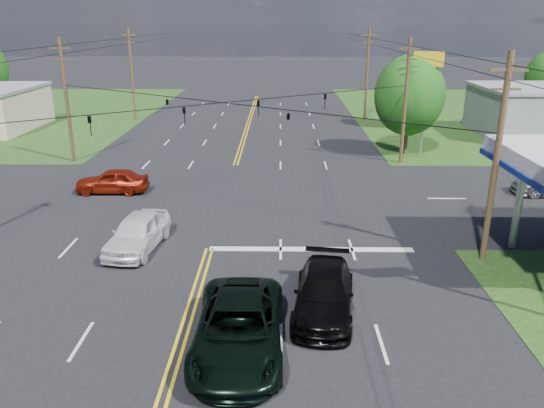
{
  "coord_description": "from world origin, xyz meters",
  "views": [
    {
      "loc": [
        3.43,
        -19.87,
        10.63
      ],
      "look_at": [
        3.05,
        6.0,
        1.67
      ],
      "focal_mm": 35.0,
      "sensor_mm": 36.0,
      "label": 1
    }
  ],
  "objects_px": {
    "pole_nw": "(66,99)",
    "pickup_white": "(137,232)",
    "suv_black": "(324,293)",
    "pole_se": "(497,158)",
    "tree_right_b": "(406,86)",
    "pole_ne": "(405,100)",
    "tree_right_a": "(409,95)",
    "pickup_dkgreen": "(239,328)",
    "pole_right_far": "(367,73)",
    "pole_left_far": "(132,73)"
  },
  "relations": [
    {
      "from": "tree_right_a",
      "to": "pickup_white",
      "type": "distance_m",
      "value": 26.88
    },
    {
      "from": "pole_se",
      "to": "pole_left_far",
      "type": "height_order",
      "value": "pole_left_far"
    },
    {
      "from": "pickup_white",
      "to": "pole_left_far",
      "type": "bearing_deg",
      "value": 112.33
    },
    {
      "from": "tree_right_a",
      "to": "pickup_white",
      "type": "height_order",
      "value": "tree_right_a"
    },
    {
      "from": "pole_se",
      "to": "pickup_white",
      "type": "height_order",
      "value": "pole_se"
    },
    {
      "from": "pole_se",
      "to": "pole_ne",
      "type": "bearing_deg",
      "value": 90.0
    },
    {
      "from": "pole_left_far",
      "to": "pickup_dkgreen",
      "type": "height_order",
      "value": "pole_left_far"
    },
    {
      "from": "pole_ne",
      "to": "tree_right_a",
      "type": "relative_size",
      "value": 1.16
    },
    {
      "from": "pole_right_far",
      "to": "tree_right_b",
      "type": "height_order",
      "value": "pole_right_far"
    },
    {
      "from": "pickup_dkgreen",
      "to": "pole_left_far",
      "type": "bearing_deg",
      "value": 108.54
    },
    {
      "from": "pole_nw",
      "to": "pole_ne",
      "type": "relative_size",
      "value": 1.0
    },
    {
      "from": "pole_se",
      "to": "tree_right_a",
      "type": "xyz_separation_m",
      "value": [
        1.0,
        21.0,
        -0.05
      ]
    },
    {
      "from": "pole_right_far",
      "to": "pole_se",
      "type": "bearing_deg",
      "value": -90.0
    },
    {
      "from": "pole_left_far",
      "to": "tree_right_a",
      "type": "xyz_separation_m",
      "value": [
        27.0,
        -16.0,
        -0.3
      ]
    },
    {
      "from": "tree_right_a",
      "to": "tree_right_b",
      "type": "bearing_deg",
      "value": 78.23
    },
    {
      "from": "pole_ne",
      "to": "pickup_white",
      "type": "bearing_deg",
      "value": -134.14
    },
    {
      "from": "pole_se",
      "to": "pole_left_far",
      "type": "distance_m",
      "value": 45.22
    },
    {
      "from": "pole_se",
      "to": "tree_right_a",
      "type": "bearing_deg",
      "value": 87.27
    },
    {
      "from": "pole_right_far",
      "to": "tree_right_a",
      "type": "xyz_separation_m",
      "value": [
        1.0,
        -16.0,
        -0.3
      ]
    },
    {
      "from": "tree_right_b",
      "to": "pickup_dkgreen",
      "type": "height_order",
      "value": "tree_right_b"
    },
    {
      "from": "pole_ne",
      "to": "pole_right_far",
      "type": "height_order",
      "value": "pole_right_far"
    },
    {
      "from": "pole_nw",
      "to": "pickup_dkgreen",
      "type": "bearing_deg",
      "value": -59.37
    },
    {
      "from": "pole_nw",
      "to": "pickup_white",
      "type": "height_order",
      "value": "pole_nw"
    },
    {
      "from": "tree_right_a",
      "to": "pickup_white",
      "type": "bearing_deg",
      "value": -131.19
    },
    {
      "from": "pole_left_far",
      "to": "tree_right_b",
      "type": "xyz_separation_m",
      "value": [
        29.5,
        -4.0,
        -0.95
      ]
    },
    {
      "from": "tree_right_b",
      "to": "pole_ne",
      "type": "bearing_deg",
      "value": -103.13
    },
    {
      "from": "pole_se",
      "to": "tree_right_b",
      "type": "bearing_deg",
      "value": 83.95
    },
    {
      "from": "pole_left_far",
      "to": "pickup_dkgreen",
      "type": "relative_size",
      "value": 1.57
    },
    {
      "from": "pole_nw",
      "to": "suv_black",
      "type": "relative_size",
      "value": 1.75
    },
    {
      "from": "pole_nw",
      "to": "suv_black",
      "type": "xyz_separation_m",
      "value": [
        18.15,
        -22.83,
        -4.13
      ]
    },
    {
      "from": "pole_se",
      "to": "pole_right_far",
      "type": "relative_size",
      "value": 0.95
    },
    {
      "from": "pole_right_far",
      "to": "tree_right_b",
      "type": "bearing_deg",
      "value": -48.81
    },
    {
      "from": "pole_left_far",
      "to": "tree_right_a",
      "type": "distance_m",
      "value": 31.39
    },
    {
      "from": "pole_left_far",
      "to": "tree_right_b",
      "type": "distance_m",
      "value": 29.79
    },
    {
      "from": "pole_se",
      "to": "pole_ne",
      "type": "relative_size",
      "value": 1.0
    },
    {
      "from": "suv_black",
      "to": "pole_se",
      "type": "bearing_deg",
      "value": 38.93
    },
    {
      "from": "pole_ne",
      "to": "pole_left_far",
      "type": "distance_m",
      "value": 32.2
    },
    {
      "from": "tree_right_b",
      "to": "pole_nw",
      "type": "bearing_deg",
      "value": -153.05
    },
    {
      "from": "tree_right_a",
      "to": "pole_right_far",
      "type": "bearing_deg",
      "value": 93.58
    },
    {
      "from": "pole_nw",
      "to": "pickup_white",
      "type": "distance_m",
      "value": 19.89
    },
    {
      "from": "pole_ne",
      "to": "pickup_white",
      "type": "height_order",
      "value": "pole_ne"
    },
    {
      "from": "pole_ne",
      "to": "tree_right_a",
      "type": "xyz_separation_m",
      "value": [
        1.0,
        3.0,
        -0.05
      ]
    },
    {
      "from": "tree_right_a",
      "to": "suv_black",
      "type": "relative_size",
      "value": 1.5
    },
    {
      "from": "pole_right_far",
      "to": "tree_right_a",
      "type": "bearing_deg",
      "value": -86.42
    },
    {
      "from": "pole_right_far",
      "to": "tree_right_b",
      "type": "distance_m",
      "value": 5.4
    },
    {
      "from": "tree_right_b",
      "to": "suv_black",
      "type": "relative_size",
      "value": 1.3
    },
    {
      "from": "tree_right_b",
      "to": "pickup_dkgreen",
      "type": "relative_size",
      "value": 1.11
    },
    {
      "from": "tree_right_a",
      "to": "pickup_white",
      "type": "relative_size",
      "value": 1.62
    },
    {
      "from": "pickup_dkgreen",
      "to": "suv_black",
      "type": "xyz_separation_m",
      "value": [
        3.07,
        2.63,
        -0.1
      ]
    },
    {
      "from": "pole_ne",
      "to": "pole_left_far",
      "type": "relative_size",
      "value": 0.95
    }
  ]
}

